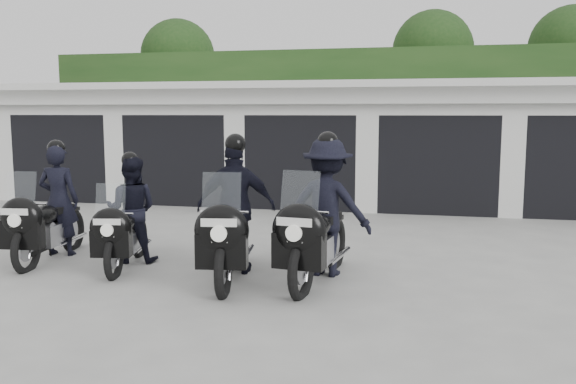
% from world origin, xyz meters
% --- Properties ---
extents(ground, '(80.00, 80.00, 0.00)m').
position_xyz_m(ground, '(0.00, 0.00, 0.00)').
color(ground, '#9D9D98').
rests_on(ground, ground).
extents(garage_block, '(16.40, 6.80, 2.96)m').
position_xyz_m(garage_block, '(-0.00, 8.06, 1.42)').
color(garage_block, silver).
rests_on(garage_block, ground).
extents(background_vegetation, '(20.00, 3.90, 5.80)m').
position_xyz_m(background_vegetation, '(0.37, 12.92, 2.77)').
color(background_vegetation, '#193613').
rests_on(background_vegetation, ground).
extents(police_bike_a, '(0.79, 2.18, 1.90)m').
position_xyz_m(police_bike_a, '(-2.81, -0.04, 0.75)').
color(police_bike_a, black).
rests_on(police_bike_a, ground).
extents(police_bike_b, '(0.95, 1.97, 1.73)m').
position_xyz_m(police_bike_b, '(-1.47, -0.08, 0.73)').
color(police_bike_b, black).
rests_on(police_bike_b, ground).
extents(police_bike_c, '(1.19, 2.33, 2.03)m').
position_xyz_m(police_bike_c, '(0.27, -0.37, 0.86)').
color(police_bike_c, black).
rests_on(police_bike_c, ground).
extents(police_bike_d, '(1.31, 2.37, 2.07)m').
position_xyz_m(police_bike_d, '(1.48, -0.18, 0.88)').
color(police_bike_d, black).
rests_on(police_bike_d, ground).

